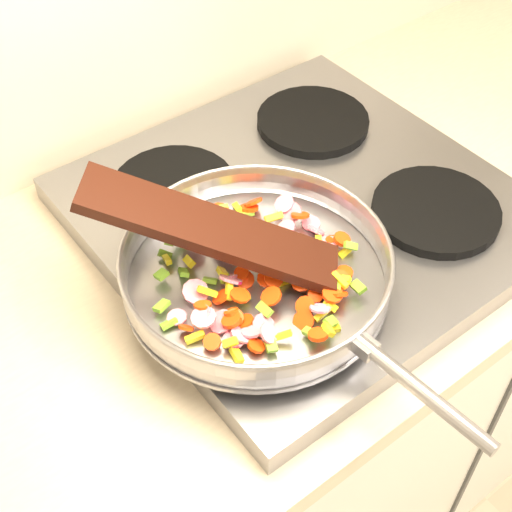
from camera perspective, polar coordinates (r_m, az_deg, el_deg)
base_cabinet at (r=1.85m, az=19.78°, el=1.24°), size 3.00×0.65×0.86m
cooktop at (r=1.10m, az=3.68°, el=3.49°), size 0.60×0.60×0.04m
grate_fl at (r=0.94m, az=2.69°, el=-3.46°), size 0.19×0.19×0.02m
grate_fr at (r=1.09m, az=14.18°, el=3.53°), size 0.19×0.19×0.02m
grate_bl at (r=1.10m, az=-6.60°, el=5.47°), size 0.19×0.19×0.02m
grate_br at (r=1.23m, az=4.56°, el=10.70°), size 0.19×0.19×0.02m
saute_pan at (r=0.92m, az=0.08°, el=-0.86°), size 0.39×0.56×0.06m
vegetable_heap at (r=0.93m, az=0.39°, el=-1.24°), size 0.29×0.29×0.05m
wooden_spatula at (r=0.90m, az=-3.54°, el=2.10°), size 0.29×0.28×0.14m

